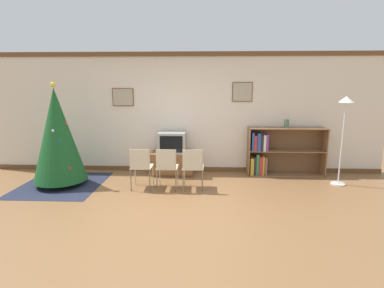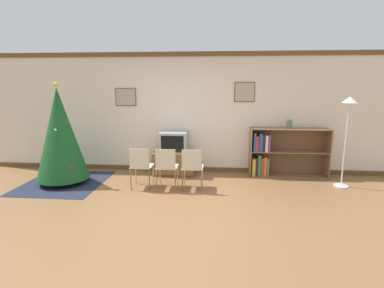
% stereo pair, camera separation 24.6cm
% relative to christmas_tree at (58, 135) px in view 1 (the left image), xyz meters
% --- Properties ---
extents(ground_plane, '(24.00, 24.00, 0.00)m').
position_rel_christmas_tree_xyz_m(ground_plane, '(2.34, -1.20, -1.02)').
color(ground_plane, brown).
extents(wall_back, '(9.18, 0.11, 2.70)m').
position_rel_christmas_tree_xyz_m(wall_back, '(2.34, 1.14, 0.33)').
color(wall_back, silver).
rests_on(wall_back, ground_plane).
extents(area_rug, '(1.59, 1.74, 0.01)m').
position_rel_christmas_tree_xyz_m(area_rug, '(-0.00, -0.00, -1.02)').
color(area_rug, '#23283D').
rests_on(area_rug, ground_plane).
extents(christmas_tree, '(1.02, 1.02, 2.04)m').
position_rel_christmas_tree_xyz_m(christmas_tree, '(0.00, 0.00, 0.00)').
color(christmas_tree, maroon).
rests_on(christmas_tree, area_rug).
extents(tv_console, '(0.92, 0.50, 0.51)m').
position_rel_christmas_tree_xyz_m(tv_console, '(2.17, 0.82, -0.76)').
color(tv_console, brown).
rests_on(tv_console, ground_plane).
extents(television, '(0.60, 0.49, 0.46)m').
position_rel_christmas_tree_xyz_m(television, '(2.17, 0.81, -0.28)').
color(television, '#9E9E99').
rests_on(television, tv_console).
extents(folding_chair_left, '(0.40, 0.40, 0.82)m').
position_rel_christmas_tree_xyz_m(folding_chair_left, '(1.68, -0.20, -0.55)').
color(folding_chair_left, beige).
rests_on(folding_chair_left, ground_plane).
extents(folding_chair_center, '(0.40, 0.40, 0.82)m').
position_rel_christmas_tree_xyz_m(folding_chair_center, '(2.17, -0.20, -0.55)').
color(folding_chair_center, beige).
rests_on(folding_chair_center, ground_plane).
extents(folding_chair_right, '(0.40, 0.40, 0.82)m').
position_rel_christmas_tree_xyz_m(folding_chair_right, '(2.67, -0.20, -0.55)').
color(folding_chair_right, beige).
rests_on(folding_chair_right, ground_plane).
extents(bookshelf, '(1.68, 0.36, 1.06)m').
position_rel_christmas_tree_xyz_m(bookshelf, '(4.42, 0.90, -0.51)').
color(bookshelf, olive).
rests_on(bookshelf, ground_plane).
extents(vase, '(0.10, 0.10, 0.20)m').
position_rel_christmas_tree_xyz_m(vase, '(4.66, 0.85, 0.14)').
color(vase, '#47664C').
rests_on(vase, bookshelf).
extents(standing_lamp, '(0.28, 0.28, 1.78)m').
position_rel_christmas_tree_xyz_m(standing_lamp, '(5.61, 0.26, 0.34)').
color(standing_lamp, silver).
rests_on(standing_lamp, ground_plane).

